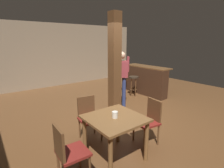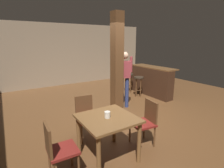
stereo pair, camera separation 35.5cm
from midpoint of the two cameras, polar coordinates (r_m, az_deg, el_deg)
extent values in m
plane|color=brown|center=(4.99, 6.81, -10.23)|extent=(10.80, 10.80, 0.00)
cube|color=gray|center=(8.54, -12.59, 9.32)|extent=(8.00, 0.10, 2.80)
cube|color=brown|center=(4.96, 3.68, 6.57)|extent=(0.28, 0.28, 2.80)
cube|color=brown|center=(3.00, 2.01, -11.21)|extent=(0.91, 0.91, 0.04)
cylinder|color=brown|center=(3.65, 3.56, -13.20)|extent=(0.07, 0.07, 0.74)
cylinder|color=brown|center=(3.31, -7.71, -16.35)|extent=(0.07, 0.07, 0.74)
cylinder|color=brown|center=(3.15, 12.22, -18.30)|extent=(0.07, 0.07, 0.74)
cylinder|color=brown|center=(2.74, -0.32, -23.33)|extent=(0.07, 0.07, 0.74)
cube|color=maroon|center=(3.73, -5.44, -11.22)|extent=(0.47, 0.47, 0.04)
cube|color=brown|center=(3.81, -6.52, -7.03)|extent=(0.38, 0.08, 0.45)
cylinder|color=brown|center=(3.74, -1.80, -14.93)|extent=(0.04, 0.04, 0.43)
cylinder|color=brown|center=(3.63, -7.06, -15.97)|extent=(0.04, 0.04, 0.43)
cylinder|color=brown|center=(4.03, -3.85, -12.74)|extent=(0.04, 0.04, 0.43)
cylinder|color=brown|center=(3.93, -8.74, -13.61)|extent=(0.04, 0.04, 0.43)
cube|color=maroon|center=(2.82, -12.10, -20.49)|extent=(0.43, 0.43, 0.04)
cube|color=brown|center=(2.66, -16.46, -17.32)|extent=(0.05, 0.38, 0.45)
cylinder|color=brown|center=(3.13, -9.72, -21.53)|extent=(0.04, 0.04, 0.43)
cylinder|color=brown|center=(2.87, -6.95, -25.19)|extent=(0.04, 0.04, 0.43)
cylinder|color=brown|center=(3.05, -16.39, -22.95)|extent=(0.04, 0.04, 0.43)
cube|color=maroon|center=(3.59, 12.75, -12.57)|extent=(0.48, 0.48, 0.04)
cube|color=brown|center=(3.61, 15.42, -8.67)|extent=(0.09, 0.38, 0.45)
cylinder|color=brown|center=(3.48, 11.93, -17.64)|extent=(0.04, 0.04, 0.43)
cylinder|color=brown|center=(3.73, 8.66, -15.22)|extent=(0.04, 0.04, 0.43)
cylinder|color=brown|center=(3.68, 16.53, -16.12)|extent=(0.04, 0.04, 0.43)
cylinder|color=brown|center=(3.91, 13.11, -13.98)|extent=(0.04, 0.04, 0.43)
cylinder|color=silver|center=(2.95, 1.98, -10.03)|extent=(0.10, 0.10, 0.11)
cube|color=maroon|center=(5.27, 6.08, 4.76)|extent=(0.39, 0.33, 0.50)
sphere|color=tan|center=(5.22, 6.20, 9.26)|extent=(0.28, 0.28, 0.21)
cylinder|color=navy|center=(5.45, 6.72, -2.78)|extent=(0.16, 0.16, 0.95)
cylinder|color=navy|center=(5.42, 5.06, -2.84)|extent=(0.16, 0.16, 0.95)
cylinder|color=maroon|center=(5.29, 8.20, 6.37)|extent=(0.11, 0.11, 0.46)
cylinder|color=maroon|center=(5.22, 4.03, 6.37)|extent=(0.11, 0.11, 0.46)
cube|color=brown|center=(6.85, 14.75, 5.34)|extent=(0.56, 1.91, 0.04)
cube|color=#382114|center=(6.87, 13.91, 0.81)|extent=(0.36, 1.91, 1.05)
cylinder|color=#2D2319|center=(6.51, 10.32, 2.10)|extent=(0.36, 0.36, 0.05)
torus|color=brown|center=(6.62, 10.15, -1.90)|extent=(0.25, 0.25, 0.02)
cylinder|color=brown|center=(6.68, 9.51, -0.88)|extent=(0.03, 0.03, 0.70)
cylinder|color=brown|center=(6.51, 10.87, -1.31)|extent=(0.03, 0.03, 0.70)
cylinder|color=brown|center=(6.67, 10.91, -0.95)|extent=(0.03, 0.03, 0.70)
cylinder|color=brown|center=(6.52, 9.43, -1.24)|extent=(0.03, 0.03, 0.70)
cylinder|color=#2D2319|center=(7.00, 6.93, 3.12)|extent=(0.37, 0.37, 0.05)
torus|color=brown|center=(7.10, 6.82, -0.67)|extent=(0.26, 0.26, 0.02)
cylinder|color=brown|center=(7.17, 6.23, 0.29)|extent=(0.03, 0.03, 0.71)
cylinder|color=brown|center=(6.99, 7.47, -0.10)|extent=(0.03, 0.03, 0.71)
cylinder|color=brown|center=(7.15, 7.59, 0.22)|extent=(0.03, 0.03, 0.71)
cylinder|color=brown|center=(7.01, 6.08, -0.03)|extent=(0.03, 0.03, 0.71)
camera|label=1|loc=(0.18, -87.64, 0.58)|focal=28.00mm
camera|label=2|loc=(0.18, 92.36, -0.58)|focal=28.00mm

